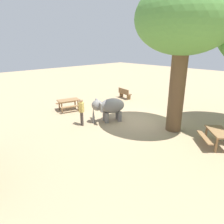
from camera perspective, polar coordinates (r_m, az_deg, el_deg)
name	(u,v)px	position (r m, az deg, el deg)	size (l,w,h in m)	color
ground_plane	(135,120)	(12.98, 6.30, -2.35)	(60.00, 60.00, 0.00)	tan
elephant	(109,107)	(12.50, -0.87, 1.41)	(1.71, 2.04, 1.44)	slate
person_handler	(81,110)	(12.01, -8.50, 0.61)	(0.48, 0.32, 1.62)	#3F3833
shade_tree_main	(184,21)	(11.20, 19.37, 22.78)	(4.90, 4.49, 7.48)	brown
wooden_bench	(124,93)	(18.04, 3.48, 5.24)	(1.45, 0.65, 0.88)	brown
picnic_table_near	(219,135)	(10.73, 27.55, -5.66)	(2.10, 2.11, 0.78)	olive
picnic_table_far	(68,102)	(15.06, -12.01, 2.65)	(1.81, 1.82, 0.78)	olive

